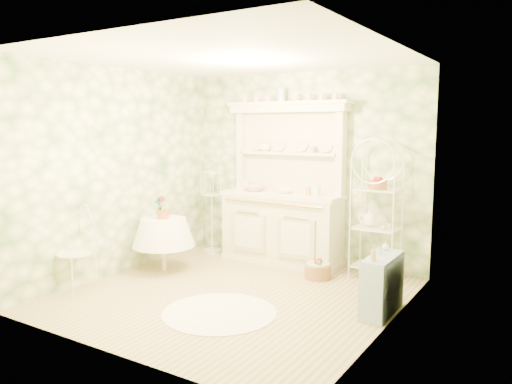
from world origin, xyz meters
The scene contains 22 objects.
floor centered at (0.00, 0.00, 0.00)m, with size 3.60×3.60×0.00m, color tan.
ceiling centered at (0.00, 0.00, 2.70)m, with size 3.60×3.60×0.00m, color white.
wall_left centered at (-1.80, 0.00, 1.35)m, with size 3.60×3.60×0.00m, color #F8F6C7.
wall_right centered at (1.80, 0.00, 1.35)m, with size 3.60×3.60×0.00m, color #F8F6C7.
wall_back centered at (0.00, 1.80, 1.35)m, with size 3.60×3.60×0.00m, color #F8F6C7.
wall_front centered at (0.00, -1.80, 1.35)m, with size 3.60×3.60×0.00m, color #F8F6C7.
kitchen_dresser centered at (-0.20, 1.52, 1.15)m, with size 1.87×0.61×2.29m, color #EEE5C7.
bakers_rack centered at (1.18, 1.51, 0.88)m, with size 0.55×0.39×1.75m, color white.
side_shelf centered at (1.64, 0.35, 0.29)m, with size 0.25×0.67×0.58m, color #93A6C0.
round_table centered at (-1.35, 0.32, 0.40)m, with size 0.73×0.73×0.80m, color white.
cafe_chair centered at (-1.68, -0.88, 0.44)m, with size 0.40×0.40×0.89m, color white.
birdcage_stand centered at (-1.39, 1.45, 0.75)m, with size 0.36×0.36×1.51m, color white.
floor_basket centered at (0.57, 1.10, 0.11)m, with size 0.35×0.35×0.22m, color #9C6A3E.
lace_rug centered at (0.20, -0.55, 0.01)m, with size 1.21×1.21×0.01m, color white.
bowl_floral centered at (-0.64, 1.48, 1.02)m, with size 0.31×0.31×0.08m, color white.
bowl_white centered at (-0.14, 1.51, 1.02)m, with size 0.21×0.21×0.07m, color white.
cup_left centered at (-0.57, 1.68, 1.61)m, with size 0.14×0.14×0.11m, color white.
cup_right centered at (0.18, 1.68, 1.61)m, with size 0.10×0.10×0.09m, color white.
potted_geranium centered at (-1.40, 0.31, 0.85)m, with size 0.17×0.11×0.32m, color #3F7238.
bottle_amber centered at (1.62, 0.11, 0.68)m, with size 0.06×0.06×0.15m, color #B38849.
bottle_blue centered at (1.58, 0.40, 0.65)m, with size 0.04×0.04×0.09m, color #98C2D7.
bottle_glass centered at (1.60, 0.59, 0.65)m, with size 0.08×0.08×0.10m, color silver.
Camera 1 is at (3.19, -4.61, 1.95)m, focal length 35.00 mm.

